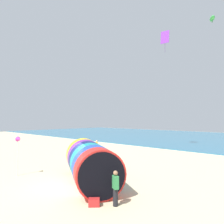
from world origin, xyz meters
name	(u,v)px	position (x,y,z in m)	size (l,w,h in m)	color
ground_plane	(70,185)	(0.00, 0.00, 0.00)	(120.00, 120.00, 0.00)	beige
giant_inflatable_tube	(90,163)	(0.67, 1.07, 1.29)	(7.01, 5.58, 2.59)	yellow
kite_handler	(116,188)	(4.26, -0.42, 0.85)	(0.42, 0.36, 1.66)	black
kite_green_parafoil	(212,18)	(6.64, 5.70, 10.24)	(0.64, 0.77, 0.39)	green
kite_purple_diamond	(165,37)	(-3.64, 17.78, 15.03)	(1.21, 0.38, 2.92)	purple
bystander_mid_beach	(97,147)	(-7.63, 9.10, 0.80)	(0.41, 0.41, 1.58)	black
beach_flag	(19,141)	(-4.36, -1.36, 2.51)	(0.47, 0.36, 2.82)	silver
cooler_box	(94,202)	(3.54, -1.13, 0.18)	(0.52, 0.36, 0.36)	red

